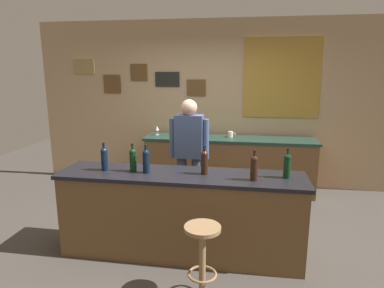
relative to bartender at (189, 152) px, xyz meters
The scene contains 16 objects.
ground_plane 1.06m from the bartender, 82.48° to the right, with size 10.00×10.00×0.00m, color #423D38.
back_wall 1.61m from the bartender, 86.70° to the left, with size 6.00×0.09×2.80m.
bar_counter 1.02m from the bartender, 85.82° to the right, with size 2.61×0.60×0.92m.
side_counter 1.34m from the bartender, 68.03° to the left, with size 2.77×0.56×0.90m.
bartender is the anchor object (origin of this frame).
bar_stool 1.69m from the bartender, 76.17° to the right, with size 0.32×0.32×0.68m.
wine_bottle_a 1.20m from the bartender, 130.38° to the right, with size 0.07×0.07×0.31m.
wine_bottle_b 1.01m from the bartender, 116.89° to the right, with size 0.07×0.07×0.31m.
wine_bottle_c 0.98m from the bartender, 108.04° to the right, with size 0.07×0.07×0.31m.
wine_bottle_d 0.93m from the bartender, 70.27° to the right, with size 0.07×0.07×0.31m.
wine_bottle_e 1.29m from the bartender, 50.39° to the right, with size 0.07×0.07×0.31m.
wine_bottle_f 1.44m from the bartender, 36.88° to the right, with size 0.07×0.07×0.31m.
wine_glass_a 1.43m from the bartender, 122.05° to the left, with size 0.07×0.07×0.16m.
wine_glass_b 1.29m from the bartender, 110.27° to the left, with size 0.07×0.07×0.16m.
wine_glass_c 1.27m from the bartender, 99.64° to the left, with size 0.07×0.07×0.16m.
coffee_mug 1.31m from the bartender, 68.44° to the left, with size 0.12×0.08×0.09m.
Camera 1 is at (0.66, -3.70, 2.00)m, focal length 31.34 mm.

